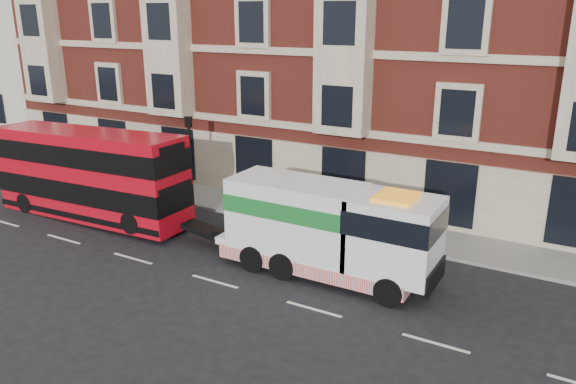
% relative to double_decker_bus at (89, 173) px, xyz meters
% --- Properties ---
extents(ground, '(120.00, 120.00, 0.00)m').
position_rel_double_decker_bus_xyz_m(ground, '(8.91, -2.48, -2.20)').
color(ground, black).
rests_on(ground, ground).
extents(sidewalk, '(90.00, 3.00, 0.15)m').
position_rel_double_decker_bus_xyz_m(sidewalk, '(8.91, 5.02, -2.13)').
color(sidewalk, slate).
rests_on(sidewalk, ground).
extents(cream_block, '(16.00, 10.00, 16.80)m').
position_rel_double_decker_bus_xyz_m(cream_block, '(-21.09, 11.52, 6.14)').
color(cream_block, beige).
rests_on(cream_block, ground).
extents(lamp_post_west, '(0.35, 0.15, 4.35)m').
position_rel_double_decker_bus_xyz_m(lamp_post_west, '(2.91, 3.72, 0.48)').
color(lamp_post_west, black).
rests_on(lamp_post_west, sidewalk).
extents(double_decker_bus, '(10.26, 2.36, 4.15)m').
position_rel_double_decker_bus_xyz_m(double_decker_bus, '(0.00, 0.00, 0.00)').
color(double_decker_bus, red).
rests_on(double_decker_bus, ground).
extents(tow_truck, '(8.22, 2.43, 3.42)m').
position_rel_double_decker_bus_xyz_m(tow_truck, '(12.05, -0.00, -0.39)').
color(tow_truck, white).
rests_on(tow_truck, ground).
extents(box_van, '(6.06, 3.29, 2.99)m').
position_rel_double_decker_bus_xyz_m(box_van, '(-5.87, 2.41, -0.73)').
color(box_van, silver).
rests_on(box_van, ground).
extents(pedestrian, '(0.71, 0.59, 1.66)m').
position_rel_double_decker_bus_xyz_m(pedestrian, '(-5.33, 5.12, -1.22)').
color(pedestrian, '#191F33').
rests_on(pedestrian, sidewalk).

